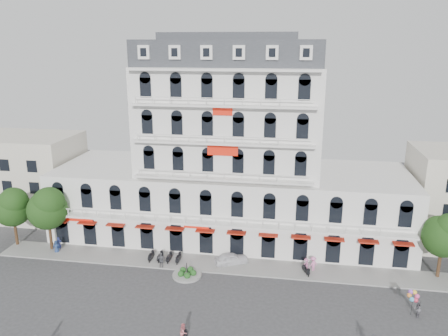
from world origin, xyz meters
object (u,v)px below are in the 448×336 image
(rider_southwest, at_px, (184,334))
(balloon_vendor, at_px, (416,304))
(parked_car, at_px, (231,259))
(rider_center, at_px, (306,266))

(rider_southwest, xyz_separation_m, balloon_vendor, (20.28, 7.38, 0.20))
(parked_car, xyz_separation_m, rider_southwest, (-1.93, -14.63, 0.39))
(parked_car, relative_size, rider_center, 1.99)
(parked_car, bearing_deg, balloon_vendor, -136.13)
(rider_center, relative_size, balloon_vendor, 0.81)
(rider_southwest, xyz_separation_m, rider_center, (10.40, 13.54, -0.05))
(rider_southwest, distance_m, balloon_vendor, 21.58)
(parked_car, height_order, rider_southwest, rider_southwest)
(rider_southwest, height_order, rider_center, rider_southwest)
(rider_center, bearing_deg, parked_car, -118.43)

